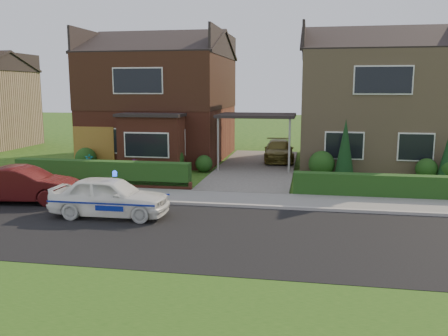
# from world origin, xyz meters

# --- Properties ---
(ground) EXTENTS (120.00, 120.00, 0.00)m
(ground) POSITION_xyz_m (0.00, 0.00, 0.00)
(ground) COLOR #204813
(ground) RESTS_ON ground
(road) EXTENTS (60.00, 6.00, 0.02)m
(road) POSITION_xyz_m (0.00, 0.00, 0.00)
(road) COLOR black
(road) RESTS_ON ground
(kerb) EXTENTS (60.00, 0.16, 0.12)m
(kerb) POSITION_xyz_m (0.00, 3.05, 0.06)
(kerb) COLOR #9E9993
(kerb) RESTS_ON ground
(sidewalk) EXTENTS (60.00, 2.00, 0.10)m
(sidewalk) POSITION_xyz_m (0.00, 4.10, 0.05)
(sidewalk) COLOR slate
(sidewalk) RESTS_ON ground
(grass_verge) EXTENTS (60.00, 4.00, 0.01)m
(grass_verge) POSITION_xyz_m (0.00, -5.00, 0.00)
(grass_verge) COLOR #204813
(grass_verge) RESTS_ON ground
(driveway) EXTENTS (3.80, 12.00, 0.12)m
(driveway) POSITION_xyz_m (0.00, 11.00, 0.06)
(driveway) COLOR #666059
(driveway) RESTS_ON ground
(house_left) EXTENTS (7.50, 9.53, 7.25)m
(house_left) POSITION_xyz_m (-5.78, 13.90, 3.81)
(house_left) COLOR brown
(house_left) RESTS_ON ground
(house_right) EXTENTS (7.50, 8.06, 7.25)m
(house_right) POSITION_xyz_m (5.80, 13.99, 3.66)
(house_right) COLOR #9D8260
(house_right) RESTS_ON ground
(carport_link) EXTENTS (3.80, 3.00, 2.77)m
(carport_link) POSITION_xyz_m (0.00, 10.95, 2.66)
(carport_link) COLOR black
(carport_link) RESTS_ON ground
(garage_door) EXTENTS (2.20, 0.10, 2.10)m
(garage_door) POSITION_xyz_m (-8.25, 9.96, 1.05)
(garage_door) COLOR olive
(garage_door) RESTS_ON ground
(dwarf_wall) EXTENTS (7.70, 0.25, 0.36)m
(dwarf_wall) POSITION_xyz_m (-5.80, 5.30, 0.18)
(dwarf_wall) COLOR brown
(dwarf_wall) RESTS_ON ground
(hedge_left) EXTENTS (7.50, 0.55, 0.90)m
(hedge_left) POSITION_xyz_m (-5.80, 5.45, 0.00)
(hedge_left) COLOR #123A15
(hedge_left) RESTS_ON ground
(hedge_right) EXTENTS (7.50, 0.55, 0.80)m
(hedge_right) POSITION_xyz_m (5.80, 5.35, 0.00)
(hedge_right) COLOR #123A15
(hedge_right) RESTS_ON ground
(shrub_left_far) EXTENTS (1.08, 1.08, 1.08)m
(shrub_left_far) POSITION_xyz_m (-8.50, 9.50, 0.54)
(shrub_left_far) COLOR #123A15
(shrub_left_far) RESTS_ON ground
(shrub_left_mid) EXTENTS (1.32, 1.32, 1.32)m
(shrub_left_mid) POSITION_xyz_m (-4.00, 9.30, 0.66)
(shrub_left_mid) COLOR #123A15
(shrub_left_mid) RESTS_ON ground
(shrub_left_near) EXTENTS (0.84, 0.84, 0.84)m
(shrub_left_near) POSITION_xyz_m (-2.40, 9.60, 0.42)
(shrub_left_near) COLOR #123A15
(shrub_left_near) RESTS_ON ground
(shrub_right_near) EXTENTS (1.20, 1.20, 1.20)m
(shrub_right_near) POSITION_xyz_m (3.20, 9.40, 0.60)
(shrub_right_near) COLOR #123A15
(shrub_right_near) RESTS_ON ground
(shrub_right_mid) EXTENTS (0.96, 0.96, 0.96)m
(shrub_right_mid) POSITION_xyz_m (7.80, 9.50, 0.48)
(shrub_right_mid) COLOR #123A15
(shrub_right_mid) RESTS_ON ground
(conifer_a) EXTENTS (0.90, 0.90, 2.60)m
(conifer_a) POSITION_xyz_m (4.20, 9.20, 1.30)
(conifer_a) COLOR black
(conifer_a) RESTS_ON ground
(police_car) EXTENTS (3.47, 3.80, 1.45)m
(police_car) POSITION_xyz_m (-3.59, 1.20, 0.64)
(police_car) COLOR white
(police_car) RESTS_ON ground
(driveway_car) EXTENTS (1.84, 3.95, 1.11)m
(driveway_car) POSITION_xyz_m (1.00, 13.09, 0.68)
(driveway_car) COLOR brown
(driveway_car) RESTS_ON driveway
(street_car) EXTENTS (1.81, 4.02, 1.28)m
(street_car) POSITION_xyz_m (-7.41, 2.40, 0.64)
(street_car) COLOR #410E0F
(street_car) RESTS_ON ground
(potted_plant_a) EXTENTS (0.50, 0.42, 0.81)m
(potted_plant_a) POSITION_xyz_m (-8.07, 8.98, 0.40)
(potted_plant_a) COLOR gray
(potted_plant_a) RESTS_ON ground
(potted_plant_b) EXTENTS (0.51, 0.50, 0.72)m
(potted_plant_b) POSITION_xyz_m (-4.29, 9.00, 0.36)
(potted_plant_b) COLOR gray
(potted_plant_b) RESTS_ON ground
(potted_plant_c) EXTENTS (0.54, 0.54, 0.74)m
(potted_plant_c) POSITION_xyz_m (-5.38, 8.23, 0.37)
(potted_plant_c) COLOR gray
(potted_plant_c) RESTS_ON ground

